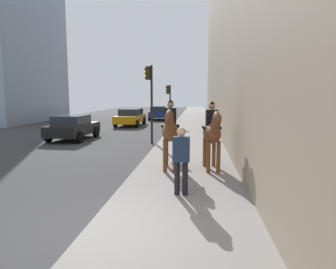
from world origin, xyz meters
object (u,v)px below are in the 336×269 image
mounted_horse_far (212,132)px  traffic_light_far_curb (169,98)px  car_far_lane (159,113)px  traffic_light_near_curb (150,92)px  mounted_horse_near (170,130)px  car_near_lane (73,127)px  car_mid_lane (131,117)px  pedestrian_greeting (181,157)px

mounted_horse_far → traffic_light_far_curb: (15.49, 2.89, 0.93)m
car_far_lane → traffic_light_near_curb: (-15.83, -1.53, 1.99)m
mounted_horse_near → traffic_light_far_curb: (15.54, 1.52, 0.89)m
car_far_lane → traffic_light_near_curb: bearing=-175.2°
car_near_lane → traffic_light_far_curb: size_ratio=1.14×
traffic_light_near_curb → traffic_light_far_curb: size_ratio=1.20×
car_mid_lane → car_far_lane: bearing=167.7°
car_mid_lane → mounted_horse_near: bearing=19.1°
car_near_lane → car_mid_lane: (8.32, -1.56, 0.02)m
mounted_horse_near → mounted_horse_far: 1.37m
car_far_lane → mounted_horse_far: bearing=-169.0°
car_near_lane → traffic_light_far_curb: 9.91m
mounted_horse_near → car_near_lane: mounted_horse_near is taller
mounted_horse_far → traffic_light_near_curb: traffic_light_near_curb is taller
pedestrian_greeting → car_near_lane: pedestrian_greeting is taller
mounted_horse_near → car_near_lane: (7.03, 6.35, -0.69)m
mounted_horse_near → car_near_lane: 9.49m
mounted_horse_far → pedestrian_greeting: mounted_horse_far is taller
car_near_lane → traffic_light_near_curb: (-0.99, -4.72, 2.01)m
pedestrian_greeting → car_mid_lane: (17.95, 5.29, -0.33)m
pedestrian_greeting → traffic_light_near_curb: traffic_light_near_curb is taller
car_mid_lane → traffic_light_near_curb: size_ratio=1.07×
pedestrian_greeting → traffic_light_far_curb: 18.30m
pedestrian_greeting → car_far_lane: bearing=12.6°
mounted_horse_far → car_mid_lane: 16.50m
pedestrian_greeting → car_mid_lane: 18.71m
pedestrian_greeting → car_mid_lane: size_ratio=0.38×
mounted_horse_far → pedestrian_greeting: 2.81m
mounted_horse_near → traffic_light_near_curb: bearing=-167.8°
pedestrian_greeting → car_near_lane: 11.82m
mounted_horse_near → car_far_lane: (21.88, 3.15, -0.67)m
traffic_light_far_curb → traffic_light_near_curb: bearing=179.4°
car_near_lane → pedestrian_greeting: bearing=-142.4°
mounted_horse_far → car_far_lane: 22.30m
mounted_horse_near → car_mid_lane: 16.09m
car_mid_lane → traffic_light_far_curb: (0.20, -3.26, 1.56)m
mounted_horse_near → car_far_lane: size_ratio=0.60×
mounted_horse_near → pedestrian_greeting: (-2.60, -0.50, -0.34)m
car_near_lane → car_far_lane: 15.19m
mounted_horse_near → car_near_lane: bearing=-140.7°
mounted_horse_near → traffic_light_near_curb: 6.39m
traffic_light_near_curb → traffic_light_far_curb: traffic_light_near_curb is taller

